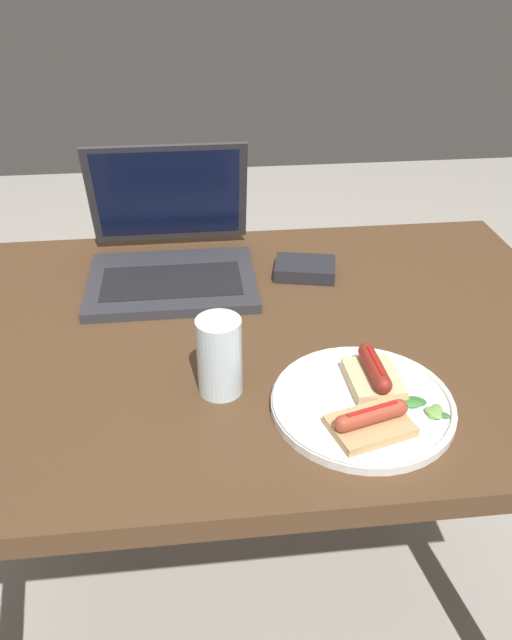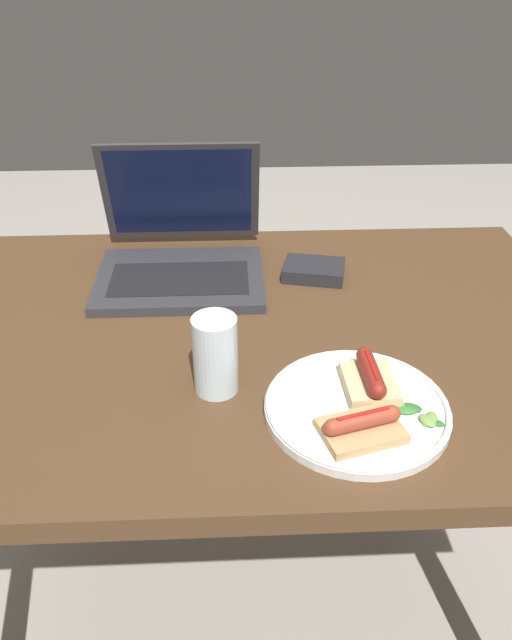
% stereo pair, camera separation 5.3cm
% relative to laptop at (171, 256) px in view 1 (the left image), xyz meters
% --- Properties ---
extents(ground_plane, '(6.00, 6.00, 0.00)m').
position_rel_laptop_xyz_m(ground_plane, '(0.13, -0.20, -0.78)').
color(ground_plane, '#9E998E').
extents(desk, '(1.15, 0.78, 0.74)m').
position_rel_laptop_xyz_m(desk, '(0.13, -0.20, -0.13)').
color(desk, '#4C331E').
rests_on(desk, ground_plane).
extents(laptop, '(0.31, 0.30, 0.23)m').
position_rel_laptop_xyz_m(laptop, '(0.00, 0.00, 0.00)').
color(laptop, '#2D2D33').
rests_on(laptop, desk).
extents(plate, '(0.26, 0.26, 0.02)m').
position_rel_laptop_xyz_m(plate, '(0.27, -0.42, -0.03)').
color(plate, white).
rests_on(plate, desk).
extents(sausage_toast_left, '(0.07, 0.11, 0.05)m').
position_rel_laptop_xyz_m(sausage_toast_left, '(0.29, -0.39, -0.01)').
color(sausage_toast_left, '#D6B784').
rests_on(sausage_toast_left, plate).
extents(sausage_toast_middle, '(0.12, 0.10, 0.04)m').
position_rel_laptop_xyz_m(sausage_toast_middle, '(0.26, -0.48, -0.02)').
color(sausage_toast_middle, tan).
rests_on(sausage_toast_middle, plate).
extents(salad_pile, '(0.06, 0.06, 0.01)m').
position_rel_laptop_xyz_m(salad_pile, '(0.35, -0.45, -0.03)').
color(salad_pile, '#709E4C').
rests_on(salad_pile, plate).
extents(drinking_glass, '(0.06, 0.06, 0.12)m').
position_rel_laptop_xyz_m(drinking_glass, '(0.07, -0.36, 0.02)').
color(drinking_glass, silver).
rests_on(drinking_glass, desk).
extents(external_drive, '(0.13, 0.11, 0.03)m').
position_rel_laptop_xyz_m(external_drive, '(0.26, -0.03, -0.03)').
color(external_drive, '#232328').
rests_on(external_drive, desk).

